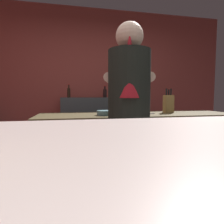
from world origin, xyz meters
TOP-DOWN VIEW (x-y plane):
  - wall_back at (0.00, 2.20)m, footprint 5.20×0.10m
  - prep_counter at (0.35, 0.55)m, footprint 2.10×0.60m
  - back_shelf at (-0.13, 1.92)m, footprint 0.82×0.36m
  - bartender at (0.11, 0.10)m, footprint 0.49×0.55m
  - knife_block at (0.73, 0.61)m, footprint 0.10×0.08m
  - mixing_bowl at (-0.03, 0.46)m, footprint 0.17×0.17m
  - chefs_knife at (0.39, 0.50)m, footprint 0.24×0.05m
  - bottle_vinegar at (0.22, 1.96)m, footprint 0.06×0.06m
  - bottle_hot_sauce at (-0.40, 1.83)m, footprint 0.05×0.05m

SIDE VIEW (x-z plane):
  - prep_counter at x=0.35m, z-range 0.00..0.93m
  - back_shelf at x=-0.13m, z-range 0.00..1.10m
  - chefs_knife at x=0.39m, z-range 0.93..0.94m
  - mixing_bowl at x=-0.03m, z-range 0.93..0.98m
  - bartender at x=0.11m, z-range 0.14..1.84m
  - knife_block at x=0.73m, z-range 0.90..1.18m
  - bottle_vinegar at x=0.22m, z-range 1.08..1.29m
  - bottle_hot_sauce at x=-0.40m, z-range 1.07..1.29m
  - wall_back at x=0.00m, z-range 0.00..2.70m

